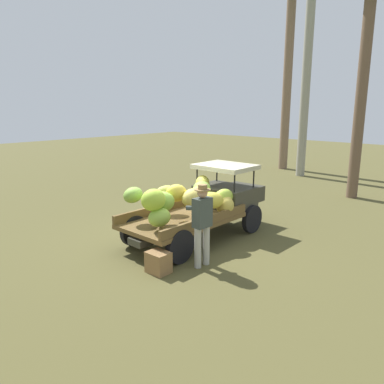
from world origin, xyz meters
TOP-DOWN VIEW (x-y plane):
  - ground_plane at (0.00, 0.00)m, footprint 60.00×60.00m
  - truck at (0.75, -0.24)m, footprint 4.51×1.98m
  - farmer at (-0.68, -1.42)m, footprint 0.53×0.47m
  - wooden_crate at (-1.55, -0.98)m, footprint 0.37×0.47m

SIDE VIEW (x-z plane):
  - ground_plane at x=0.00m, z-range 0.00..0.00m
  - wooden_crate at x=-1.55m, z-range 0.00..0.45m
  - truck at x=0.75m, z-range 0.04..1.87m
  - farmer at x=-0.68m, z-range 0.13..1.93m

